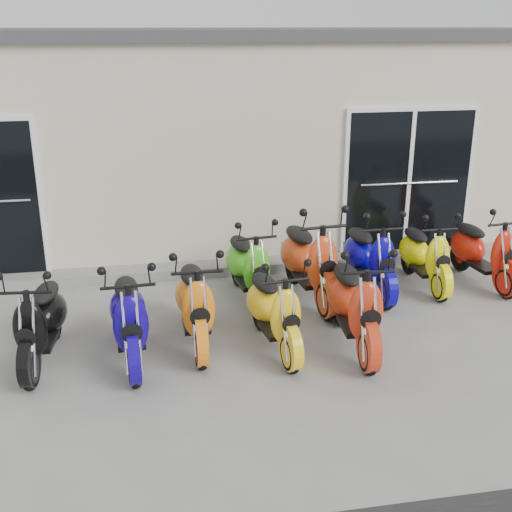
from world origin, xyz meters
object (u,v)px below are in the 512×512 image
at_px(scooter_back_blue, 370,249).
at_px(scooter_back_red, 310,250).
at_px(scooter_back_yellow, 426,247).
at_px(scooter_back_extra, 485,242).
at_px(scooter_front_orange_a, 195,292).
at_px(scooter_back_green, 248,257).
at_px(scooter_front_blue, 128,306).
at_px(scooter_front_red, 355,293).
at_px(scooter_front_orange_b, 274,300).
at_px(scooter_front_black, 39,311).

bearing_deg(scooter_back_blue, scooter_back_red, -175.55).
bearing_deg(scooter_back_yellow, scooter_back_extra, -2.63).
relative_size(scooter_front_orange_a, scooter_back_red, 0.90).
distance_m(scooter_back_green, scooter_back_red, 0.80).
height_order(scooter_front_blue, scooter_back_yellow, scooter_front_blue).
bearing_deg(scooter_back_yellow, scooter_back_blue, -175.79).
xyz_separation_m(scooter_back_green, scooter_back_red, (0.78, -0.12, 0.09)).
bearing_deg(scooter_back_red, scooter_back_yellow, -0.24).
bearing_deg(scooter_front_blue, scooter_front_red, -7.00).
height_order(scooter_front_red, scooter_back_red, scooter_back_red).
distance_m(scooter_front_red, scooter_back_green, 1.76).
distance_m(scooter_front_red, scooter_back_yellow, 2.15).
bearing_deg(scooter_front_orange_a, scooter_front_blue, -161.45).
bearing_deg(scooter_back_blue, scooter_front_orange_b, -141.64).
distance_m(scooter_front_blue, scooter_back_red, 2.59).
relative_size(scooter_front_blue, scooter_back_yellow, 1.08).
height_order(scooter_front_red, scooter_back_green, scooter_front_red).
relative_size(scooter_front_blue, scooter_back_red, 0.90).
bearing_deg(scooter_back_red, scooter_back_extra, -2.91).
height_order(scooter_front_orange_b, scooter_back_yellow, scooter_front_orange_b).
bearing_deg(scooter_front_orange_b, scooter_front_black, 169.78).
bearing_deg(scooter_front_red, scooter_back_red, 100.23).
xyz_separation_m(scooter_back_red, scooter_back_yellow, (1.67, 0.16, -0.12)).
distance_m(scooter_front_orange_b, scooter_front_red, 0.90).
bearing_deg(scooter_front_red, scooter_front_blue, -179.91).
bearing_deg(scooter_back_yellow, scooter_back_red, -174.66).
bearing_deg(scooter_front_black, scooter_back_red, 24.82).
bearing_deg(scooter_front_orange_b, scooter_back_red, 53.11).
bearing_deg(scooter_back_green, scooter_front_orange_a, -131.97).
height_order(scooter_back_green, scooter_back_extra, same).
xyz_separation_m(scooter_front_black, scooter_back_extra, (5.74, 1.23, 0.01)).
relative_size(scooter_back_green, scooter_back_red, 0.87).
bearing_deg(scooter_front_orange_b, scooter_back_green, 85.63).
height_order(scooter_front_black, scooter_front_orange_b, scooter_front_black).
bearing_deg(scooter_front_orange_a, scooter_back_blue, 23.50).
distance_m(scooter_front_orange_b, scooter_back_yellow, 2.79).
distance_m(scooter_front_red, scooter_back_blue, 1.62).
distance_m(scooter_front_blue, scooter_back_yellow, 4.20).
bearing_deg(scooter_front_orange_b, scooter_back_extra, 16.19).
height_order(scooter_back_red, scooter_back_blue, scooter_back_red).
bearing_deg(scooter_back_green, scooter_back_blue, -7.21).
bearing_deg(scooter_back_green, scooter_front_orange_b, -93.92).
xyz_separation_m(scooter_front_blue, scooter_back_green, (1.51, 1.34, -0.02)).
bearing_deg(scooter_front_red, scooter_back_yellow, 48.79).
xyz_separation_m(scooter_back_blue, scooter_back_extra, (1.67, 0.03, -0.02)).
bearing_deg(scooter_front_orange_b, scooter_back_yellow, 23.72).
bearing_deg(scooter_front_orange_a, scooter_back_red, 31.44).
distance_m(scooter_front_red, scooter_back_red, 1.37).
bearing_deg(scooter_back_blue, scooter_back_green, 176.98).
relative_size(scooter_front_orange_b, scooter_back_blue, 0.95).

